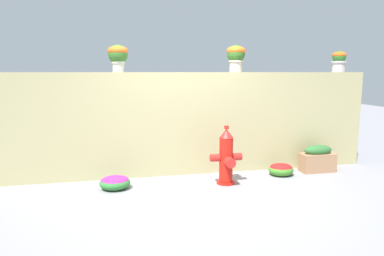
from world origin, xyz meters
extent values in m
plane|color=gray|center=(0.00, 0.00, 0.00)|extent=(24.00, 24.00, 0.00)
cube|color=tan|center=(0.00, 1.22, 0.86)|extent=(6.74, 0.34, 1.71)
cylinder|color=beige|center=(-0.98, 1.20, 1.80)|extent=(0.18, 0.18, 0.17)
cylinder|color=beige|center=(-0.98, 1.20, 1.87)|extent=(0.21, 0.21, 0.03)
sphere|color=#326624|center=(-0.98, 1.20, 1.99)|extent=(0.31, 0.31, 0.31)
ellipsoid|color=orange|center=(-0.98, 1.20, 2.05)|extent=(0.32, 0.32, 0.17)
cylinder|color=beige|center=(1.00, 1.25, 1.81)|extent=(0.21, 0.21, 0.20)
cylinder|color=beige|center=(1.00, 1.25, 1.90)|extent=(0.24, 0.24, 0.03)
sphere|color=#326622|center=(1.00, 1.25, 2.02)|extent=(0.31, 0.31, 0.31)
ellipsoid|color=orange|center=(1.00, 1.25, 2.07)|extent=(0.32, 0.32, 0.17)
cylinder|color=#BEB5B4|center=(2.95, 1.18, 1.81)|extent=(0.22, 0.22, 0.20)
cylinder|color=#BEB5B4|center=(2.95, 1.18, 1.90)|extent=(0.26, 0.26, 0.03)
sphere|color=#2B6722|center=(2.95, 1.18, 1.98)|extent=(0.23, 0.23, 0.23)
ellipsoid|color=orange|center=(2.95, 1.18, 2.02)|extent=(0.24, 0.24, 0.13)
cylinder|color=red|center=(0.59, 0.46, 0.01)|extent=(0.28, 0.28, 0.03)
cylinder|color=red|center=(0.59, 0.46, 0.36)|extent=(0.21, 0.21, 0.73)
cone|color=red|center=(0.59, 0.46, 0.79)|extent=(0.22, 0.22, 0.13)
cylinder|color=red|center=(0.59, 0.46, 0.89)|extent=(0.07, 0.07, 0.05)
cylinder|color=red|center=(0.42, 0.46, 0.42)|extent=(0.14, 0.12, 0.12)
cylinder|color=red|center=(0.77, 0.46, 0.42)|extent=(0.14, 0.12, 0.12)
cylinder|color=red|center=(0.59, 0.27, 0.39)|extent=(0.14, 0.16, 0.14)
ellipsoid|color=#408229|center=(1.63, 0.68, 0.09)|extent=(0.42, 0.38, 0.21)
ellipsoid|color=red|center=(1.63, 0.68, 0.14)|extent=(0.38, 0.34, 0.11)
ellipsoid|color=#2F7934|center=(-1.09, 0.56, 0.09)|extent=(0.45, 0.41, 0.20)
ellipsoid|color=#B32785|center=(-1.09, 0.56, 0.14)|extent=(0.41, 0.36, 0.11)
cube|color=#A37552|center=(2.35, 0.74, 0.16)|extent=(0.60, 0.26, 0.32)
ellipsoid|color=#2E6630|center=(2.35, 0.74, 0.38)|extent=(0.51, 0.22, 0.18)
camera|label=1|loc=(-1.05, -4.55, 1.72)|focal=32.71mm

